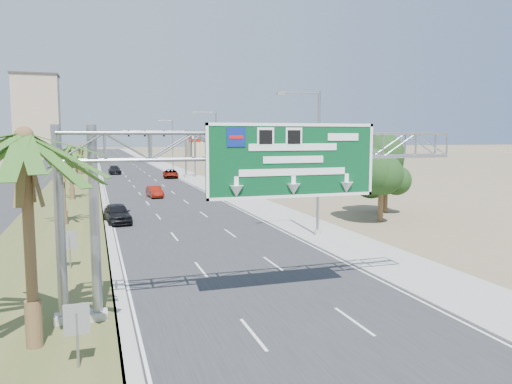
{
  "coord_description": "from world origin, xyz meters",
  "views": [
    {
      "loc": [
        -7.15,
        -9.16,
        7.01
      ],
      "look_at": [
        0.51,
        14.37,
        4.2
      ],
      "focal_mm": 35.0,
      "sensor_mm": 36.0,
      "label": 1
    }
  ],
  "objects": [
    {
      "name": "road",
      "position": [
        0.0,
        110.0,
        0.01
      ],
      "size": [
        12.0,
        300.0,
        0.02
      ],
      "primitive_type": "cube",
      "color": "#28282B",
      "rests_on": "ground"
    },
    {
      "name": "sidewalk_right",
      "position": [
        8.5,
        110.0,
        0.05
      ],
      "size": [
        4.0,
        300.0,
        0.1
      ],
      "primitive_type": "cube",
      "color": "#9E9B93",
      "rests_on": "ground"
    },
    {
      "name": "median_grass",
      "position": [
        -10.0,
        110.0,
        0.06
      ],
      "size": [
        7.0,
        300.0,
        0.12
      ],
      "primitive_type": "cube",
      "color": "#455425",
      "rests_on": "ground"
    },
    {
      "name": "opposing_road",
      "position": [
        -17.0,
        110.0,
        0.01
      ],
      "size": [
        8.0,
        300.0,
        0.02
      ],
      "primitive_type": "cube",
      "color": "#28282B",
      "rests_on": "ground"
    },
    {
      "name": "sign_gantry",
      "position": [
        -1.06,
        9.93,
        6.06
      ],
      "size": [
        16.75,
        1.24,
        7.5
      ],
      "color": "gray",
      "rests_on": "ground"
    },
    {
      "name": "palm_near",
      "position": [
        -9.2,
        8.0,
        6.93
      ],
      "size": [
        5.7,
        5.7,
        8.35
      ],
      "color": "brown",
      "rests_on": "ground"
    },
    {
      "name": "palm_row_b",
      "position": [
        -9.5,
        32.0,
        4.9
      ],
      "size": [
        3.99,
        3.99,
        5.95
      ],
      "color": "brown",
      "rests_on": "ground"
    },
    {
      "name": "palm_row_c",
      "position": [
        -9.5,
        48.0,
        5.66
      ],
      "size": [
        3.99,
        3.99,
        6.75
      ],
      "color": "brown",
      "rests_on": "ground"
    },
    {
      "name": "palm_row_d",
      "position": [
        -9.5,
        66.0,
        4.42
      ],
      "size": [
        3.99,
        3.99,
        5.45
      ],
      "color": "brown",
      "rests_on": "ground"
    },
    {
      "name": "palm_row_e",
      "position": [
        -9.5,
        85.0,
        5.09
      ],
      "size": [
        3.99,
        3.99,
        6.15
      ],
      "color": "brown",
      "rests_on": "ground"
    },
    {
      "name": "palm_row_f",
      "position": [
        -9.5,
        110.0,
        4.71
      ],
      "size": [
        3.99,
        3.99,
        5.75
      ],
      "color": "brown",
      "rests_on": "ground"
    },
    {
      "name": "streetlight_near",
      "position": [
        7.3,
        22.0,
        4.69
      ],
      "size": [
        3.27,
        0.44,
        10.0
      ],
      "color": "gray",
      "rests_on": "ground"
    },
    {
      "name": "streetlight_mid",
      "position": [
        7.3,
        52.0,
        4.69
      ],
      "size": [
        3.27,
        0.44,
        10.0
      ],
      "color": "gray",
      "rests_on": "ground"
    },
    {
      "name": "streetlight_far",
      "position": [
        7.3,
        88.0,
        4.69
      ],
      "size": [
        3.27,
        0.44,
        10.0
      ],
      "color": "gray",
      "rests_on": "ground"
    },
    {
      "name": "signal_mast",
      "position": [
        5.17,
        71.97,
        4.85
      ],
      "size": [
        10.28,
        0.71,
        8.0
      ],
      "color": "gray",
      "rests_on": "ground"
    },
    {
      "name": "store_building",
      "position": [
        22.0,
        66.0,
        2.0
      ],
      "size": [
        18.0,
        10.0,
        4.0
      ],
      "primitive_type": "cube",
      "color": "tan",
      "rests_on": "ground"
    },
    {
      "name": "oak_near",
      "position": [
        15.0,
        26.0,
        4.53
      ],
      "size": [
        4.5,
        4.5,
        6.8
      ],
      "color": "brown",
      "rests_on": "ground"
    },
    {
      "name": "oak_far",
      "position": [
        18.0,
        30.0,
        3.82
      ],
      "size": [
        3.5,
        3.5,
        5.6
      ],
      "color": "brown",
      "rests_on": "ground"
    },
    {
      "name": "median_signback_a",
      "position": [
        -7.8,
        6.0,
        1.45
      ],
      "size": [
        0.75,
        0.08,
        2.08
      ],
      "color": "gray",
      "rests_on": "ground"
    },
    {
      "name": "median_signback_b",
      "position": [
        -8.5,
        18.0,
        1.45
      ],
      "size": [
        0.75,
        0.08,
        2.08
      ],
      "color": "gray",
      "rests_on": "ground"
    },
    {
      "name": "tower_distant",
      "position": [
        -32.0,
        250.0,
        17.5
      ],
      "size": [
        20.0,
        16.0,
        35.0
      ],
      "primitive_type": "cube",
      "color": "gray",
      "rests_on": "ground"
    },
    {
      "name": "building_distant_right",
      "position": [
        30.0,
        140.0,
        2.5
      ],
      "size": [
        20.0,
        12.0,
        5.0
      ],
      "primitive_type": "cube",
      "color": "tan",
      "rests_on": "ground"
    },
    {
      "name": "car_left_lane",
      "position": [
        -5.5,
        31.88,
        0.79
      ],
      "size": [
        2.28,
        4.78,
        1.58
      ],
      "primitive_type": "imported",
      "rotation": [
        0.0,
        0.0,
        0.09
      ],
      "color": "black",
      "rests_on": "ground"
    },
    {
      "name": "car_mid_lane",
      "position": [
        -0.69,
        47.86,
        0.64
      ],
      "size": [
        1.7,
        3.97,
        1.27
      ],
      "primitive_type": "imported",
      "rotation": [
        0.0,
        0.0,
        0.09
      ],
      "color": "maroon",
      "rests_on": "ground"
    },
    {
      "name": "car_right_lane",
      "position": [
        4.88,
        73.35,
        0.7
      ],
      "size": [
        2.81,
        5.26,
        1.41
      ],
      "primitive_type": "imported",
      "rotation": [
        0.0,
        0.0,
        -0.1
      ],
      "color": "gray",
      "rests_on": "ground"
    },
    {
      "name": "car_far",
      "position": [
        -3.58,
        84.86,
        0.74
      ],
      "size": [
        2.24,
        5.15,
        1.47
      ],
      "primitive_type": "imported",
      "rotation": [
        0.0,
        0.0,
        0.04
      ],
      "color": "black",
      "rests_on": "ground"
    },
    {
      "name": "pole_sign_red_near",
      "position": [
        11.08,
        46.53,
        6.51
      ],
      "size": [
        2.42,
        0.56,
        8.35
      ],
      "color": "gray",
      "rests_on": "ground"
    },
    {
      "name": "pole_sign_blue",
      "position": [
        10.92,
        50.44,
        6.18
      ],
      "size": [
        1.95,
        1.07,
        8.25
      ],
      "color": "gray",
      "rests_on": "ground"
    },
    {
      "name": "pole_sign_red_far",
      "position": [
        9.0,
        73.42,
        6.19
      ],
      "size": [
        2.17,
        1.04,
        7.87
      ],
      "color": "gray",
      "rests_on": "ground"
    }
  ]
}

